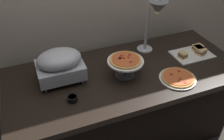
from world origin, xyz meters
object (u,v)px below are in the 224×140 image
pizza_plate_center (125,62)px  sandwich_platter (194,52)px  pizza_plate_front (178,78)px  sauce_cup_near (72,98)px  heat_lamp (155,13)px  chafing_dish (60,64)px

pizza_plate_center → sandwich_platter: size_ratio=0.80×
pizza_plate_front → sauce_cup_near: (-0.81, 0.06, 0.01)m
pizza_plate_front → sauce_cup_near: bearing=175.7°
sandwich_platter → sauce_cup_near: sandwich_platter is taller
pizza_plate_center → sandwich_platter: pizza_plate_center is taller
pizza_plate_center → sauce_cup_near: pizza_plate_center is taller
heat_lamp → pizza_plate_center: size_ratio=1.84×
pizza_plate_center → heat_lamp: bearing=28.1°
chafing_dish → pizza_plate_center: (0.47, -0.13, -0.02)m
pizza_plate_front → sandwich_platter: sandwich_platter is taller
pizza_plate_front → sandwich_platter: bearing=36.5°
chafing_dish → sandwich_platter: bearing=-3.4°
heat_lamp → sandwich_platter: (0.37, -0.12, -0.38)m
pizza_plate_front → pizza_plate_center: (-0.36, 0.20, 0.11)m
sauce_cup_near → pizza_plate_front: bearing=-4.3°
chafing_dish → pizza_plate_front: chafing_dish is taller
heat_lamp → sauce_cup_near: (-0.78, -0.31, -0.38)m
sandwich_platter → sauce_cup_near: bearing=-170.6°
pizza_plate_front → sauce_cup_near: sauce_cup_near is taller
chafing_dish → sauce_cup_near: 0.29m
pizza_plate_front → pizza_plate_center: pizza_plate_center is taller
chafing_dish → sauce_cup_near: chafing_dish is taller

